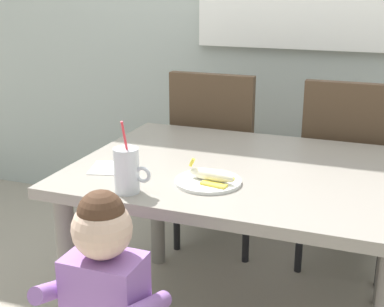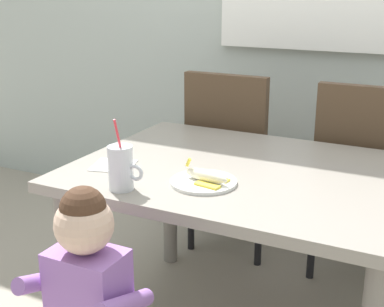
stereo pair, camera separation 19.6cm
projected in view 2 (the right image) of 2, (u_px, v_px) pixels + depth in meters
dining_table at (244, 193)px, 2.02m from camera, size 1.25×0.95×0.71m
dining_chair_left at (233, 152)px, 2.73m from camera, size 0.44×0.44×0.96m
dining_chair_right at (364, 172)px, 2.45m from camera, size 0.44×0.44×0.96m
toddler_standing at (88, 287)px, 1.55m from camera, size 0.33×0.24×0.84m
milk_cup at (121, 170)px, 1.76m from camera, size 0.13×0.08×0.25m
snack_plate at (204, 182)px, 1.83m from camera, size 0.23×0.23×0.01m
peeled_banana at (207, 176)px, 1.81m from camera, size 0.18×0.12×0.07m
paper_napkin at (113, 165)px, 2.01m from camera, size 0.19×0.19×0.00m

